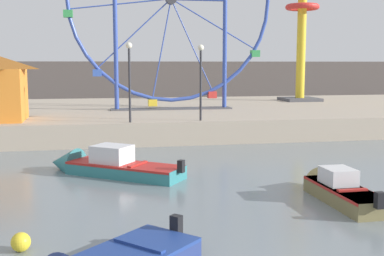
# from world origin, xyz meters

# --- Properties ---
(quay_promenade) EXTENTS (110.00, 18.30, 1.22)m
(quay_promenade) POSITION_xyz_m (0.00, 26.68, 0.61)
(quay_promenade) COLOR tan
(quay_promenade) RESTS_ON ground_plane
(distant_town_skyline) EXTENTS (140.00, 3.00, 4.40)m
(distant_town_skyline) POSITION_xyz_m (0.00, 49.30, 2.20)
(distant_town_skyline) COLOR #564C47
(distant_town_skyline) RESTS_ON ground_plane
(motorboat_olive_wood) EXTENTS (1.18, 4.55, 1.27)m
(motorboat_olive_wood) POSITION_xyz_m (4.27, 7.07, 0.33)
(motorboat_olive_wood) COLOR olive
(motorboat_olive_wood) RESTS_ON ground_plane
(motorboat_teal_painted) EXTENTS (5.42, 4.44, 1.55)m
(motorboat_teal_painted) POSITION_xyz_m (-2.84, 11.84, 0.34)
(motorboat_teal_painted) COLOR teal
(motorboat_teal_painted) RESTS_ON ground_plane
(ferris_wheel_blue_frame) EXTENTS (13.38, 1.20, 13.63)m
(ferris_wheel_blue_frame) POSITION_xyz_m (1.69, 24.77, 8.07)
(ferris_wheel_blue_frame) COLOR #334CA8
(ferris_wheel_blue_frame) RESTS_ON quay_promenade
(drop_tower_yellow_tower) EXTENTS (2.80, 2.80, 16.28)m
(drop_tower_yellow_tower) POSITION_xyz_m (12.85, 30.11, 8.25)
(drop_tower_yellow_tower) COLOR gold
(drop_tower_yellow_tower) RESTS_ON quay_promenade
(promenade_lamp_near) EXTENTS (0.32, 0.32, 3.95)m
(promenade_lamp_near) POSITION_xyz_m (2.27, 18.16, 3.80)
(promenade_lamp_near) COLOR #2D2D33
(promenade_lamp_near) RESTS_ON quay_promenade
(promenade_lamp_far) EXTENTS (0.32, 0.32, 4.03)m
(promenade_lamp_far) POSITION_xyz_m (-1.42, 18.05, 3.84)
(promenade_lamp_far) COLOR #2D2D33
(promenade_lamp_far) RESTS_ON quay_promenade
(mooring_buoy_orange) EXTENTS (0.44, 0.44, 0.44)m
(mooring_buoy_orange) POSITION_xyz_m (-4.72, 4.28, 0.22)
(mooring_buoy_orange) COLOR yellow
(mooring_buoy_orange) RESTS_ON ground_plane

